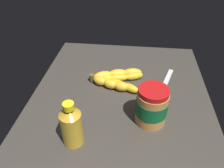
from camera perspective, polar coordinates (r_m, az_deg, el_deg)
name	(u,v)px	position (r cm, az deg, el deg)	size (l,w,h in cm)	color
ground_plane	(121,97)	(85.50, 2.28, -3.27)	(75.40, 65.46, 4.97)	#38332D
banana_bunch	(116,79)	(87.45, 0.96, 1.30)	(15.56, 21.72, 3.71)	gold
peanut_butter_jar	(152,106)	(69.63, 10.22, -5.59)	(9.93, 9.93, 12.81)	#BF8442
honey_bottle	(71,125)	(63.28, -10.44, -10.43)	(6.09, 6.09, 14.88)	gold
butter_knife	(165,84)	(89.39, 13.53, 0.03)	(19.20, 7.67, 1.20)	silver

